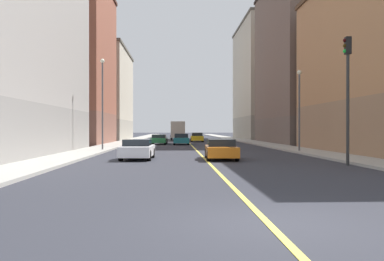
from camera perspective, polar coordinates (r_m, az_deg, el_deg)
name	(u,v)px	position (r m, az deg, el deg)	size (l,w,h in m)	color
ground_plane	(268,224)	(8.49, 10.63, -12.71)	(400.00, 400.00, 0.00)	#2B2C34
sidewalk_left	(252,142)	(58.10, 8.35, -1.58)	(2.83, 168.00, 0.15)	#9E9B93
sidewalk_right	(125,142)	(57.53, -9.37, -1.60)	(2.83, 168.00, 0.15)	#9E9B93
lane_center_stripe	(189,142)	(57.13, -0.46, -1.68)	(0.16, 154.00, 0.01)	#E5D14C
building_left_mid	(311,62)	(55.99, 16.29, 9.25)	(11.23, 19.54, 21.39)	brown
building_left_far	(270,82)	(78.06, 10.83, 6.75)	(11.23, 21.00, 21.55)	#9D9688
building_right_midblock	(64,64)	(53.70, -17.55, 8.84)	(11.23, 15.06, 19.90)	brown
building_right_distant	(96,95)	(73.21, -13.34, 4.87)	(11.23, 19.86, 15.67)	#9D9688
traffic_light_left_near	(348,83)	(22.71, 20.97, 6.20)	(0.40, 0.32, 6.68)	#2D2D2D
street_lamp_left_near	(299,101)	(33.82, 14.81, 3.99)	(0.36, 0.36, 6.48)	#4C4C51
street_lamp_right_near	(102,95)	(35.60, -12.44, 4.87)	(0.36, 0.36, 7.74)	#4C4C51
car_green	(159,139)	(50.53, -4.64, -1.25)	(2.05, 4.35, 1.21)	#1E6B38
car_white	(138,149)	(25.59, -7.65, -2.65)	(1.99, 4.24, 1.26)	white
car_orange	(221,149)	(25.48, 4.09, -2.65)	(2.04, 4.57, 1.27)	orange
car_yellow	(197,137)	(60.29, 0.70, -0.95)	(1.85, 4.18, 1.36)	gold
car_teal	(181,139)	(49.37, -1.50, -1.22)	(1.94, 4.32, 1.34)	#196670
box_truck	(178,130)	(69.31, -2.01, 0.01)	(2.44, 7.11, 3.14)	maroon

